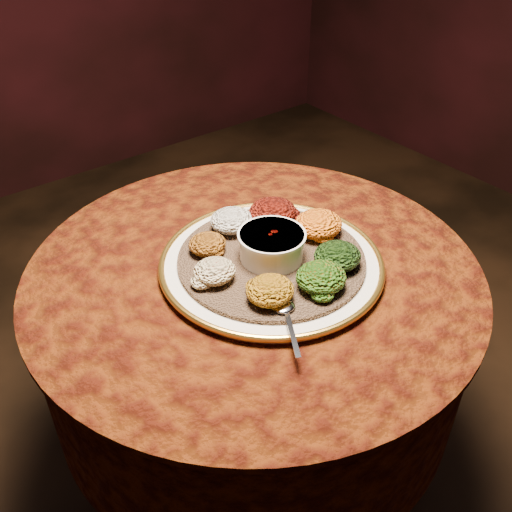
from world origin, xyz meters
TOP-DOWN VIEW (x-y plane):
  - table at (0.00, 0.00)m, footprint 0.96×0.96m
  - platter at (0.03, -0.03)m, footprint 0.50×0.50m
  - injera at (0.03, -0.03)m, footprint 0.46×0.46m
  - stew_bowl at (0.03, -0.03)m, footprint 0.14×0.14m
  - spoon at (-0.06, -0.18)m, footprint 0.09×0.13m
  - portion_ayib at (0.02, 0.11)m, footprint 0.10×0.09m
  - portion_kitfo at (0.11, 0.08)m, footprint 0.11×0.10m
  - portion_tikil at (0.16, -0.02)m, footprint 0.11×0.10m
  - portion_gomen at (0.11, -0.13)m, footprint 0.10×0.09m
  - portion_mixveg at (0.04, -0.16)m, footprint 0.10×0.09m
  - portion_kik at (-0.06, -0.13)m, footprint 0.09×0.09m
  - portion_timatim at (-0.11, -0.02)m, footprint 0.09×0.08m
  - portion_shiro at (-0.07, 0.07)m, footprint 0.08×0.08m

SIDE VIEW (x-z plane):
  - table at x=0.00m, z-range 0.19..0.92m
  - platter at x=0.03m, z-range 0.73..0.76m
  - injera at x=0.03m, z-range 0.75..0.76m
  - spoon at x=-0.06m, z-range 0.76..0.77m
  - portion_shiro at x=-0.07m, z-range 0.76..0.80m
  - portion_timatim at x=-0.11m, z-range 0.76..0.80m
  - portion_kik at x=-0.06m, z-range 0.76..0.81m
  - portion_ayib at x=0.02m, z-range 0.76..0.81m
  - portion_gomen at x=0.11m, z-range 0.76..0.81m
  - portion_mixveg at x=0.04m, z-range 0.76..0.81m
  - portion_tikil at x=0.16m, z-range 0.76..0.81m
  - portion_kitfo at x=0.11m, z-range 0.76..0.81m
  - stew_bowl at x=0.03m, z-range 0.77..0.82m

